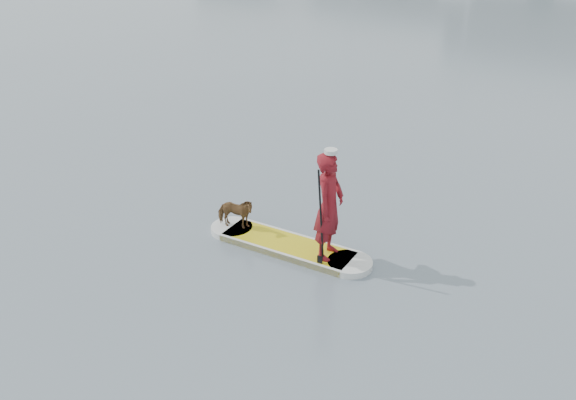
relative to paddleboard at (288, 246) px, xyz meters
The scene contains 5 objects.
paddleboard is the anchor object (origin of this frame).
paddler 1.31m from the paddleboard, ahead, with size 0.71×0.47×1.94m, color maroon.
white_cap 2.19m from the paddleboard, ahead, with size 0.22×0.22×0.07m, color silver.
dog 1.21m from the paddleboard, behind, with size 0.34×0.74×0.62m, color brown.
paddle 1.15m from the paddleboard, 16.53° to the right, with size 0.10×0.30×2.00m.
Camera 1 is at (4.60, -4.33, 6.13)m, focal length 40.00 mm.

